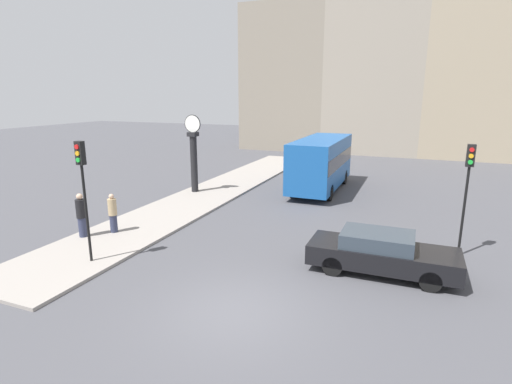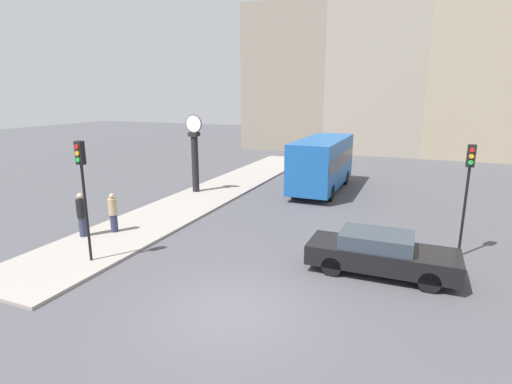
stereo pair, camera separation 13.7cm
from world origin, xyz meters
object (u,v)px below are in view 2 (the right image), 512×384
(pedestrian_black_jacket, at_px, (82,215))
(bus_distant, at_px, (322,161))
(sedan_car, at_px, (380,253))
(traffic_light_near, at_px, (82,177))
(traffic_light_far, at_px, (468,178))
(pedestrian_tan_coat, at_px, (113,213))
(street_clock, at_px, (195,156))

(pedestrian_black_jacket, bearing_deg, bus_distant, 59.99)
(sedan_car, height_order, traffic_light_near, traffic_light_near)
(sedan_car, height_order, traffic_light_far, traffic_light_far)
(traffic_light_far, xyz_separation_m, pedestrian_tan_coat, (-12.98, -2.85, -1.94))
(traffic_light_far, height_order, pedestrian_black_jacket, traffic_light_far)
(sedan_car, bearing_deg, pedestrian_black_jacket, -173.91)
(sedan_car, bearing_deg, bus_distant, 112.74)
(sedan_car, relative_size, pedestrian_black_jacket, 2.63)
(pedestrian_tan_coat, xyz_separation_m, pedestrian_black_jacket, (-0.76, -0.89, 0.08))
(pedestrian_black_jacket, bearing_deg, street_clock, 88.43)
(traffic_light_far, bearing_deg, pedestrian_black_jacket, -164.77)
(sedan_car, relative_size, bus_distant, 0.64)
(sedan_car, bearing_deg, pedestrian_tan_coat, -178.30)
(sedan_car, bearing_deg, street_clock, 147.30)
(traffic_light_near, xyz_separation_m, traffic_light_far, (11.68, 5.48, -0.16))
(street_clock, height_order, pedestrian_black_jacket, street_clock)
(traffic_light_far, height_order, pedestrian_tan_coat, traffic_light_far)
(sedan_car, xyz_separation_m, traffic_light_far, (2.47, 2.54, 2.15))
(pedestrian_black_jacket, bearing_deg, traffic_light_far, 15.23)
(bus_distant, xyz_separation_m, pedestrian_black_jacket, (-6.83, -11.82, -0.76))
(bus_distant, xyz_separation_m, traffic_light_far, (6.92, -8.07, 1.10))
(bus_distant, distance_m, traffic_light_far, 10.69)
(bus_distant, relative_size, pedestrian_tan_coat, 4.49)
(bus_distant, height_order, traffic_light_far, traffic_light_far)
(bus_distant, distance_m, pedestrian_black_jacket, 13.67)
(bus_distant, xyz_separation_m, traffic_light_near, (-4.75, -13.56, 1.26))
(bus_distant, relative_size, traffic_light_far, 1.81)
(street_clock, height_order, pedestrian_tan_coat, street_clock)
(sedan_car, height_order, pedestrian_tan_coat, pedestrian_tan_coat)
(pedestrian_black_jacket, bearing_deg, traffic_light_near, -40.00)
(traffic_light_near, bearing_deg, bus_distant, 70.68)
(bus_distant, bearing_deg, street_clock, -151.91)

